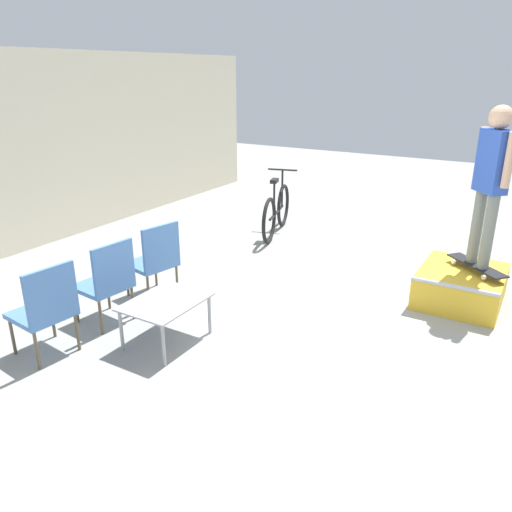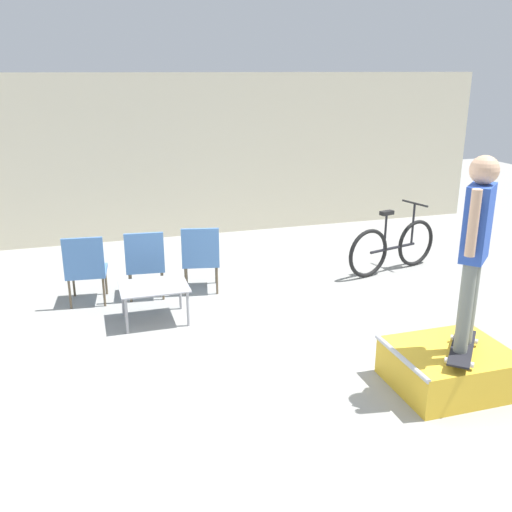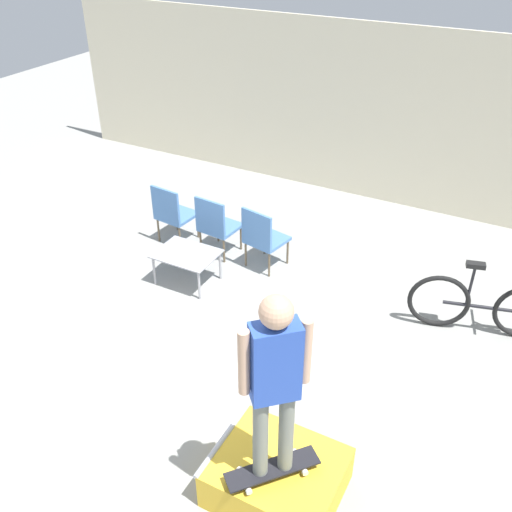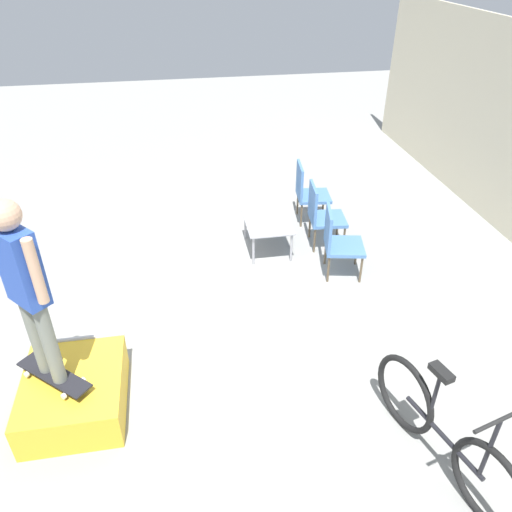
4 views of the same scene
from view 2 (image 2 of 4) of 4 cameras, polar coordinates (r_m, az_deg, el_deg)
name	(u,v)px [view 2 (image 2 of 4)]	position (r m, az deg, el deg)	size (l,w,h in m)	color
ground_plane	(277,358)	(6.43, 2.15, -10.15)	(24.00, 24.00, 0.00)	gray
house_wall_back	(187,157)	(10.80, -6.89, 9.80)	(12.00, 0.06, 3.00)	beige
skate_ramp_box	(449,368)	(6.12, 18.73, -10.52)	(1.15, 0.95, 0.43)	gold
skateboard_on_ramp	(462,348)	(5.91, 19.92, -8.61)	(0.70, 0.76, 0.07)	black
person_skater	(476,238)	(5.52, 21.14, 1.73)	(0.44, 0.42, 1.84)	gray
coffee_table	(154,290)	(7.26, -10.17, -3.34)	(0.85, 0.65, 0.47)	#9E9EA3
patio_chair_left	(86,267)	(7.95, -16.68, -1.03)	(0.57, 0.57, 0.98)	brown
patio_chair_center	(145,261)	(7.98, -11.03, -0.51)	(0.57, 0.57, 0.98)	brown
patio_chair_right	(201,256)	(8.09, -5.55, 0.00)	(0.61, 0.61, 0.98)	brown
bicycle	(393,247)	(9.18, 13.53, 0.91)	(1.74, 0.62, 1.06)	black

